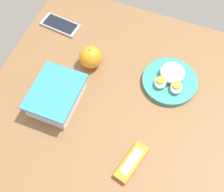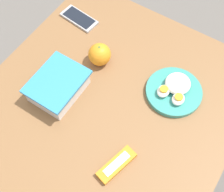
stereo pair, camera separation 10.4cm
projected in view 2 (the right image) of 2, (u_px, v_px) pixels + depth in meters
The scene contains 7 objects.
ground_plane at pixel (107, 170), 1.68m from camera, with size 10.00×10.00×0.00m, color #66605B.
table at pixel (105, 123), 1.15m from camera, with size 0.97×0.84×0.72m.
food_container at pixel (58, 87), 1.06m from camera, with size 0.19×0.16×0.07m.
orange_fruit at pixel (100, 54), 1.12m from camera, with size 0.08×0.08×0.08m.
rice_plate at pixel (175, 90), 1.07m from camera, with size 0.19×0.19×0.06m.
candy_bar at pixel (117, 165), 0.95m from camera, with size 0.14×0.08×0.02m.
cell_phone at pixel (79, 18), 1.25m from camera, with size 0.08×0.16×0.01m.
Camera 2 is at (-0.39, -0.28, 1.66)m, focal length 50.00 mm.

